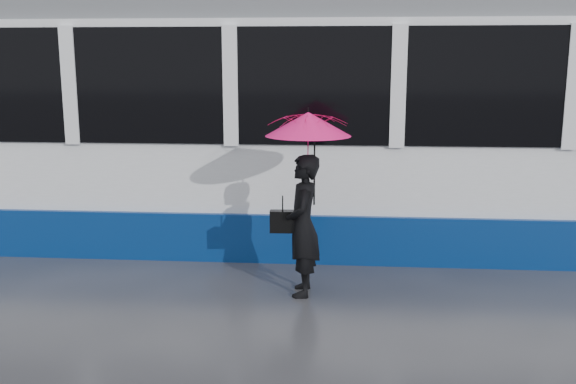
{
  "coord_description": "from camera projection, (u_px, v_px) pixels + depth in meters",
  "views": [
    {
      "loc": [
        0.36,
        -6.45,
        2.48
      ],
      "look_at": [
        -0.21,
        0.35,
        1.1
      ],
      "focal_mm": 40.0,
      "sensor_mm": 36.0,
      "label": 1
    }
  ],
  "objects": [
    {
      "name": "ground",
      "position": [
        305.0,
        300.0,
        6.82
      ],
      "size": [
        90.0,
        90.0,
        0.0
      ],
      "primitive_type": "plane",
      "color": "#27272C",
      "rests_on": "ground"
    },
    {
      "name": "woman",
      "position": [
        303.0,
        226.0,
        6.86
      ],
      "size": [
        0.39,
        0.57,
        1.53
      ],
      "primitive_type": "imported",
      "rotation": [
        0.0,
        0.0,
        -1.53
      ],
      "color": "black",
      "rests_on": "ground"
    },
    {
      "name": "rails",
      "position": [
        315.0,
        237.0,
        9.26
      ],
      "size": [
        34.0,
        1.51,
        0.02
      ],
      "color": "#3F3D38",
      "rests_on": "ground"
    },
    {
      "name": "handbag",
      "position": [
        283.0,
        221.0,
        6.89
      ],
      "size": [
        0.28,
        0.13,
        0.42
      ],
      "rotation": [
        0.0,
        0.0,
        0.04
      ],
      "color": "black",
      "rests_on": "ground"
    },
    {
      "name": "umbrella",
      "position": [
        308.0,
        141.0,
        6.68
      ],
      "size": [
        0.94,
        0.94,
        1.03
      ],
      "rotation": [
        0.0,
        0.0,
        0.04
      ],
      "color": "#ED1370",
      "rests_on": "ground"
    },
    {
      "name": "tram",
      "position": [
        282.0,
        124.0,
        8.98
      ],
      "size": [
        26.0,
        2.56,
        3.35
      ],
      "color": "white",
      "rests_on": "ground"
    }
  ]
}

